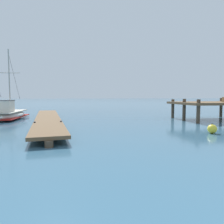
% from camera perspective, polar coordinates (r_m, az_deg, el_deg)
% --- Properties ---
extents(floating_dock, '(3.41, 17.18, 0.53)m').
position_cam_1_polar(floating_dock, '(17.55, -16.81, -1.64)').
color(floating_dock, brown).
rests_on(floating_dock, ground).
extents(fishing_boat_1, '(2.59, 6.15, 6.40)m').
position_cam_1_polar(fishing_boat_1, '(21.60, -25.87, -0.41)').
color(fishing_boat_1, silver).
rests_on(fishing_boat_1, ground).
extents(pier_platform, '(6.28, 5.05, 2.03)m').
position_cam_1_polar(pier_platform, '(21.04, 25.13, 2.00)').
color(pier_platform, brown).
rests_on(pier_platform, ground).
extents(mooring_buoy, '(0.52, 0.52, 0.59)m').
position_cam_1_polar(mooring_buoy, '(13.35, 25.24, -4.12)').
color(mooring_buoy, yellow).
rests_on(mooring_buoy, ground).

